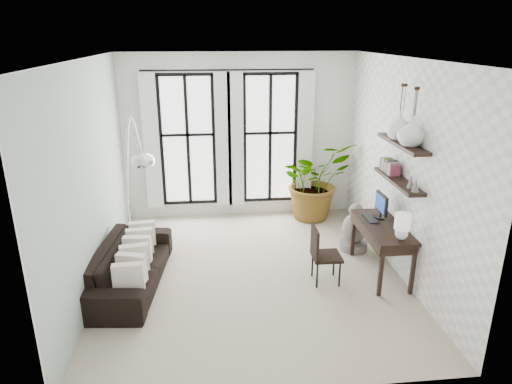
{
  "coord_description": "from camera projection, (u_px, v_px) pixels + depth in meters",
  "views": [
    {
      "loc": [
        -0.59,
        -6.23,
        3.52
      ],
      "look_at": [
        0.1,
        0.3,
        1.22
      ],
      "focal_mm": 32.0,
      "sensor_mm": 36.0,
      "label": 1
    }
  ],
  "objects": [
    {
      "name": "wall_back",
      "position": [
        239.0,
        137.0,
        8.89
      ],
      "size": [
        4.5,
        0.0,
        4.5
      ],
      "primitive_type": "plane",
      "rotation": [
        1.57,
        0.0,
        0.0
      ],
      "color": "white",
      "rests_on": "floor"
    },
    {
      "name": "floor",
      "position": [
        252.0,
        273.0,
        7.07
      ],
      "size": [
        5.0,
        5.0,
        0.0
      ],
      "primitive_type": "plane",
      "color": "#B7A791",
      "rests_on": "ground"
    },
    {
      "name": "sofa",
      "position": [
        130.0,
        265.0,
        6.65
      ],
      "size": [
        1.06,
        2.24,
        0.63
      ],
      "primitive_type": "imported",
      "rotation": [
        0.0,
        0.0,
        1.47
      ],
      "color": "black",
      "rests_on": "floor"
    },
    {
      "name": "buddha",
      "position": [
        355.0,
        230.0,
        7.73
      ],
      "size": [
        0.46,
        0.46,
        0.84
      ],
      "color": "slate",
      "rests_on": "floor"
    },
    {
      "name": "vase_a",
      "position": [
        412.0,
        132.0,
        6.1
      ],
      "size": [
        0.37,
        0.37,
        0.38
      ],
      "primitive_type": "imported",
      "color": "white",
      "rests_on": "shelf_upper"
    },
    {
      "name": "wall_right",
      "position": [
        402.0,
        170.0,
        6.76
      ],
      "size": [
        0.0,
        5.0,
        5.0
      ],
      "primitive_type": "plane",
      "rotation": [
        1.57,
        0.0,
        -1.57
      ],
      "color": "white",
      "rests_on": "floor"
    },
    {
      "name": "throw_pillows",
      "position": [
        136.0,
        253.0,
        6.6
      ],
      "size": [
        0.4,
        1.52,
        0.4
      ],
      "color": "silver",
      "rests_on": "sofa"
    },
    {
      "name": "vase_b",
      "position": [
        400.0,
        126.0,
        6.47
      ],
      "size": [
        0.37,
        0.37,
        0.38
      ],
      "primitive_type": "imported",
      "color": "white",
      "rests_on": "shelf_upper"
    },
    {
      "name": "wall_left",
      "position": [
        90.0,
        179.0,
        6.32
      ],
      "size": [
        0.0,
        5.0,
        5.0
      ],
      "primitive_type": "plane",
      "rotation": [
        1.57,
        0.0,
        1.57
      ],
      "color": "#A5B8AF",
      "rests_on": "floor"
    },
    {
      "name": "windows",
      "position": [
        229.0,
        140.0,
        8.81
      ],
      "size": [
        3.26,
        0.13,
        2.65
      ],
      "color": "white",
      "rests_on": "wall_back"
    },
    {
      "name": "wall_shelves",
      "position": [
        399.0,
        165.0,
        6.55
      ],
      "size": [
        0.25,
        1.3,
        0.6
      ],
      "color": "black",
      "rests_on": "wall_right"
    },
    {
      "name": "plant",
      "position": [
        314.0,
        180.0,
        8.97
      ],
      "size": [
        1.76,
        1.66,
        1.56
      ],
      "primitive_type": "imported",
      "rotation": [
        0.0,
        0.0,
        0.39
      ],
      "color": "#2D7228",
      "rests_on": "floor"
    },
    {
      "name": "arc_lamp",
      "position": [
        132.0,
        156.0,
        6.55
      ],
      "size": [
        0.74,
        1.1,
        2.42
      ],
      "color": "silver",
      "rests_on": "floor"
    },
    {
      "name": "desk_chair",
      "position": [
        321.0,
        251.0,
        6.66
      ],
      "size": [
        0.42,
        0.42,
        0.88
      ],
      "rotation": [
        0.0,
        0.0,
        -0.01
      ],
      "color": "black",
      "rests_on": "floor"
    },
    {
      "name": "desk",
      "position": [
        383.0,
        230.0,
        6.77
      ],
      "size": [
        0.58,
        1.37,
        1.2
      ],
      "color": "black",
      "rests_on": "floor"
    },
    {
      "name": "ceiling",
      "position": [
        251.0,
        58.0,
        6.01
      ],
      "size": [
        5.0,
        5.0,
        0.0
      ],
      "primitive_type": "plane",
      "color": "white",
      "rests_on": "wall_back"
    }
  ]
}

